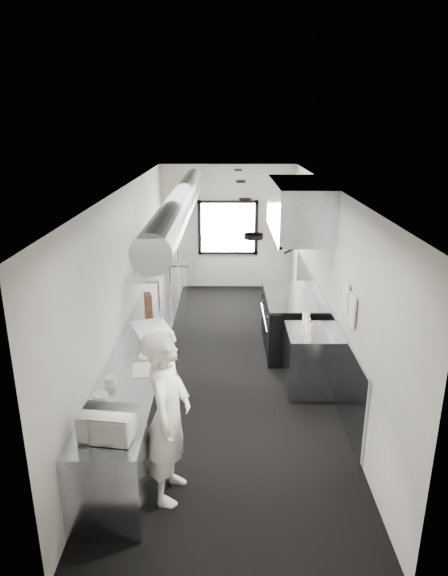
{
  "coord_description": "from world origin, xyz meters",
  "views": [
    {
      "loc": [
        -0.02,
        -7.05,
        3.68
      ],
      "look_at": [
        -0.06,
        -0.2,
        1.37
      ],
      "focal_mm": 30.88,
      "sensor_mm": 36.0,
      "label": 1
    }
  ],
  "objects_px": {
    "deli_tub_a": "(101,399)",
    "line_cook": "(168,416)",
    "pass_shelf": "(157,256)",
    "range": "(289,321)",
    "bottle_station": "(309,360)",
    "squeeze_bottle_c": "(308,325)",
    "squeeze_bottle_b": "(311,330)",
    "microwave": "(107,424)",
    "plate_stack_b": "(152,250)",
    "small_plate": "(146,356)",
    "plate_stack_a": "(151,255)",
    "cutting_board": "(152,328)",
    "plate_stack_c": "(157,241)",
    "squeeze_bottle_e": "(305,318)",
    "far_work_table": "(175,278)",
    "prep_counter": "(150,354)",
    "squeeze_bottle_a": "(310,335)",
    "deli_tub_b": "(110,381)",
    "knife_block": "(148,301)",
    "squeeze_bottle_d": "(307,320)",
    "exhaust_hood": "(298,208)"
  },
  "relations": [
    {
      "from": "deli_tub_a",
      "to": "deli_tub_b",
      "type": "bearing_deg",
      "value": 88.18
    },
    {
      "from": "bottle_station",
      "to": "microwave",
      "type": "relative_size",
      "value": 1.99
    },
    {
      "from": "deli_tub_b",
      "to": "range",
      "type": "bearing_deg",
      "value": 50.82
    },
    {
      "from": "range",
      "to": "plate_stack_a",
      "type": "xyz_separation_m",
      "value": [
        -2.25,
        -0.31,
        1.25
      ]
    },
    {
      "from": "cutting_board",
      "to": "knife_block",
      "type": "relative_size",
      "value": 2.71
    },
    {
      "from": "far_work_table",
      "to": "squeeze_bottle_c",
      "type": "distance_m",
      "value": 4.55
    },
    {
      "from": "range",
      "to": "squeeze_bottle_b",
      "type": "distance_m",
      "value": 1.61
    },
    {
      "from": "range",
      "to": "squeeze_bottle_b",
      "type": "xyz_separation_m",
      "value": [
        0.09,
        -1.52,
        0.51
      ]
    },
    {
      "from": "small_plate",
      "to": "plate_stack_a",
      "type": "height_order",
      "value": "plate_stack_a"
    },
    {
      "from": "pass_shelf",
      "to": "plate_stack_a",
      "type": "relative_size",
      "value": 10.3
    },
    {
      "from": "squeeze_bottle_a",
      "to": "deli_tub_b",
      "type": "bearing_deg",
      "value": -153.54
    },
    {
      "from": "plate_stack_a",
      "to": "squeeze_bottle_d",
      "type": "bearing_deg",
      "value": -20.97
    },
    {
      "from": "deli_tub_a",
      "to": "line_cook",
      "type": "bearing_deg",
      "value": -19.17
    },
    {
      "from": "range",
      "to": "far_work_table",
      "type": "relative_size",
      "value": 1.33
    },
    {
      "from": "range",
      "to": "cutting_board",
      "type": "bearing_deg",
      "value": -148.19
    },
    {
      "from": "pass_shelf",
      "to": "knife_block",
      "type": "bearing_deg",
      "value": -94.29
    },
    {
      "from": "pass_shelf",
      "to": "bottle_station",
      "type": "distance_m",
      "value": 3.09
    },
    {
      "from": "knife_block",
      "to": "squeeze_bottle_b",
      "type": "bearing_deg",
      "value": -39.77
    },
    {
      "from": "prep_counter",
      "to": "plate_stack_c",
      "type": "xyz_separation_m",
      "value": [
        -0.07,
        1.69,
        1.3
      ]
    },
    {
      "from": "small_plate",
      "to": "squeeze_bottle_c",
      "type": "height_order",
      "value": "squeeze_bottle_c"
    },
    {
      "from": "bottle_station",
      "to": "plate_stack_b",
      "type": "distance_m",
      "value": 2.99
    },
    {
      "from": "squeeze_bottle_d",
      "to": "plate_stack_a",
      "type": "bearing_deg",
      "value": 159.03
    },
    {
      "from": "range",
      "to": "deli_tub_a",
      "type": "xyz_separation_m",
      "value": [
        -2.36,
        -3.28,
        0.49
      ]
    },
    {
      "from": "far_work_table",
      "to": "squeeze_bottle_d",
      "type": "xyz_separation_m",
      "value": [
        2.28,
        -3.71,
        0.55
      ]
    },
    {
      "from": "exhaust_hood",
      "to": "line_cook",
      "type": "distance_m",
      "value": 4.19
    },
    {
      "from": "deli_tub_a",
      "to": "squeeze_bottle_d",
      "type": "relative_size",
      "value": 0.81
    },
    {
      "from": "knife_block",
      "to": "plate_stack_a",
      "type": "height_order",
      "value": "plate_stack_a"
    },
    {
      "from": "squeeze_bottle_c",
      "to": "squeeze_bottle_d",
      "type": "distance_m",
      "value": 0.21
    },
    {
      "from": "range",
      "to": "squeeze_bottle_a",
      "type": "height_order",
      "value": "squeeze_bottle_a"
    },
    {
      "from": "cutting_board",
      "to": "knife_block",
      "type": "height_order",
      "value": "knife_block"
    },
    {
      "from": "cutting_board",
      "to": "squeeze_bottle_e",
      "type": "distance_m",
      "value": 2.2
    },
    {
      "from": "bottle_station",
      "to": "plate_stack_b",
      "type": "height_order",
      "value": "plate_stack_b"
    },
    {
      "from": "pass_shelf",
      "to": "knife_block",
      "type": "relative_size",
      "value": 12.73
    },
    {
      "from": "line_cook",
      "to": "cutting_board",
      "type": "xyz_separation_m",
      "value": [
        -0.48,
        2.21,
        -0.01
      ]
    },
    {
      "from": "bottle_station",
      "to": "small_plate",
      "type": "height_order",
      "value": "small_plate"
    },
    {
      "from": "pass_shelf",
      "to": "bottle_station",
      "type": "xyz_separation_m",
      "value": [
        2.34,
        -1.7,
        -1.09
      ]
    },
    {
      "from": "prep_counter",
      "to": "deli_tub_b",
      "type": "xyz_separation_m",
      "value": [
        -0.16,
        -1.69,
        0.5
      ]
    },
    {
      "from": "cutting_board",
      "to": "squeeze_bottle_e",
      "type": "relative_size",
      "value": 3.32
    },
    {
      "from": "line_cook",
      "to": "plate_stack_a",
      "type": "xyz_separation_m",
      "value": [
        -0.61,
        3.22,
        0.8
      ]
    },
    {
      "from": "microwave",
      "to": "squeeze_bottle_d",
      "type": "xyz_separation_m",
      "value": [
        2.25,
        2.64,
        -0.04
      ]
    },
    {
      "from": "plate_stack_a",
      "to": "bottle_station",
      "type": "bearing_deg",
      "value": -24.77
    },
    {
      "from": "cutting_board",
      "to": "exhaust_hood",
      "type": "bearing_deg",
      "value": 31.12
    },
    {
      "from": "microwave",
      "to": "plate_stack_b",
      "type": "height_order",
      "value": "plate_stack_b"
    },
    {
      "from": "bottle_station",
      "to": "squeeze_bottle_c",
      "type": "bearing_deg",
      "value": -165.06
    },
    {
      "from": "plate_stack_c",
      "to": "squeeze_bottle_e",
      "type": "relative_size",
      "value": 1.84
    },
    {
      "from": "exhaust_hood",
      "to": "line_cook",
      "type": "xyz_separation_m",
      "value": [
        -1.7,
        -3.53,
        -1.47
      ]
    },
    {
      "from": "prep_counter",
      "to": "squeeze_bottle_a",
      "type": "bearing_deg",
      "value": -12.22
    },
    {
      "from": "exhaust_hood",
      "to": "squeeze_bottle_e",
      "type": "height_order",
      "value": "exhaust_hood"
    },
    {
      "from": "pass_shelf",
      "to": "range",
      "type": "distance_m",
      "value": 2.49
    },
    {
      "from": "prep_counter",
      "to": "far_work_table",
      "type": "distance_m",
      "value": 3.7
    }
  ]
}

